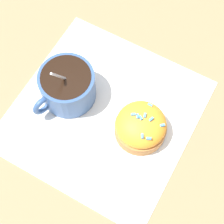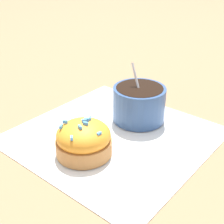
# 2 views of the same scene
# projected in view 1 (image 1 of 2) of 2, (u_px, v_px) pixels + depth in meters

# --- Properties ---
(ground_plane) EXTENTS (3.00, 3.00, 0.00)m
(ground_plane) POSITION_uv_depth(u_px,v_px,m) (104.00, 113.00, 0.62)
(ground_plane) COLOR #93704C
(paper_napkin) EXTENTS (0.29, 0.29, 0.00)m
(paper_napkin) POSITION_uv_depth(u_px,v_px,m) (104.00, 113.00, 0.61)
(paper_napkin) COLOR white
(paper_napkin) RESTS_ON ground_plane
(coffee_cup) EXTENTS (0.09, 0.11, 0.10)m
(coffee_cup) POSITION_uv_depth(u_px,v_px,m) (67.00, 86.00, 0.60)
(coffee_cup) COLOR #335184
(coffee_cup) RESTS_ON paper_napkin
(frosted_pastry) EXTENTS (0.08, 0.08, 0.06)m
(frosted_pastry) POSITION_uv_depth(u_px,v_px,m) (140.00, 128.00, 0.58)
(frosted_pastry) COLOR #B2753D
(frosted_pastry) RESTS_ON paper_napkin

